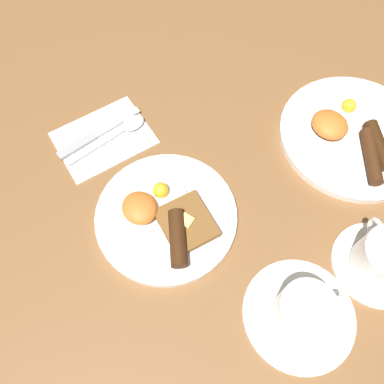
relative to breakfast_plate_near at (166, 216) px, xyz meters
name	(u,v)px	position (x,y,z in m)	size (l,w,h in m)	color
ground_plane	(167,218)	(0.00, 0.00, -0.01)	(3.00, 3.00, 0.00)	brown
breakfast_plate_near	(166,216)	(0.00, 0.00, 0.00)	(0.24, 0.24, 0.04)	white
breakfast_plate_far	(353,135)	(0.09, 0.37, 0.00)	(0.28, 0.28, 0.05)	white
teacup_near	(303,312)	(0.25, 0.06, 0.01)	(0.17, 0.17, 0.06)	white
teacup_far	(384,258)	(0.27, 0.21, 0.02)	(0.14, 0.14, 0.07)	white
napkin	(104,138)	(-0.21, 0.01, -0.01)	(0.13, 0.17, 0.01)	white
knife	(95,135)	(-0.22, 0.00, -0.01)	(0.02, 0.18, 0.01)	silver
spoon	(125,128)	(-0.20, 0.05, 0.00)	(0.03, 0.17, 0.01)	silver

